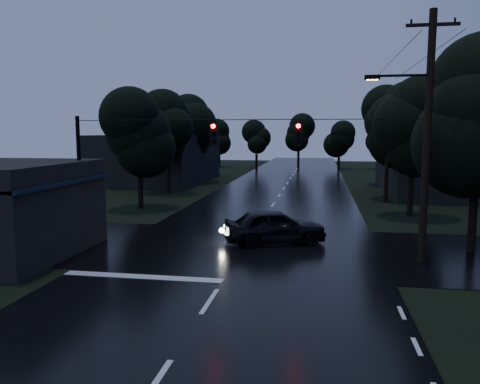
% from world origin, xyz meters
% --- Properties ---
extents(main_road, '(12.00, 120.00, 0.02)m').
position_xyz_m(main_road, '(0.00, 30.00, 0.00)').
color(main_road, black).
rests_on(main_road, ground).
extents(cross_street, '(60.00, 9.00, 0.02)m').
position_xyz_m(cross_street, '(0.00, 12.00, 0.00)').
color(cross_street, black).
rests_on(cross_street, ground).
extents(building_far_right, '(10.00, 14.00, 4.40)m').
position_xyz_m(building_far_right, '(14.00, 34.00, 2.20)').
color(building_far_right, black).
rests_on(building_far_right, ground).
extents(building_far_left, '(10.00, 16.00, 5.00)m').
position_xyz_m(building_far_left, '(-14.00, 40.00, 2.50)').
color(building_far_left, black).
rests_on(building_far_left, ground).
extents(utility_pole_main, '(3.50, 0.30, 10.00)m').
position_xyz_m(utility_pole_main, '(7.41, 11.00, 5.26)').
color(utility_pole_main, black).
rests_on(utility_pole_main, ground).
extents(utility_pole_far, '(2.00, 0.30, 7.50)m').
position_xyz_m(utility_pole_far, '(8.30, 28.00, 3.88)').
color(utility_pole_far, black).
rests_on(utility_pole_far, ground).
extents(anchor_pole_left, '(0.18, 0.18, 6.00)m').
position_xyz_m(anchor_pole_left, '(-7.50, 11.00, 3.00)').
color(anchor_pole_left, black).
rests_on(anchor_pole_left, ground).
extents(span_signals, '(15.00, 0.37, 1.12)m').
position_xyz_m(span_signals, '(0.56, 10.99, 5.24)').
color(span_signals, black).
rests_on(span_signals, ground).
extents(tree_corner_near, '(4.48, 4.48, 9.44)m').
position_xyz_m(tree_corner_near, '(10.00, 13.00, 5.99)').
color(tree_corner_near, black).
rests_on(tree_corner_near, ground).
extents(tree_left_a, '(3.92, 3.92, 8.26)m').
position_xyz_m(tree_left_a, '(-9.00, 22.00, 5.24)').
color(tree_left_a, black).
rests_on(tree_left_a, ground).
extents(tree_left_b, '(4.20, 4.20, 8.85)m').
position_xyz_m(tree_left_b, '(-9.60, 30.00, 5.62)').
color(tree_left_b, black).
rests_on(tree_left_b, ground).
extents(tree_left_c, '(4.48, 4.48, 9.44)m').
position_xyz_m(tree_left_c, '(-10.20, 40.00, 5.99)').
color(tree_left_c, black).
rests_on(tree_left_c, ground).
extents(tree_right_a, '(4.20, 4.20, 8.85)m').
position_xyz_m(tree_right_a, '(9.00, 22.00, 5.62)').
color(tree_right_a, black).
rests_on(tree_right_a, ground).
extents(tree_right_b, '(4.48, 4.48, 9.44)m').
position_xyz_m(tree_right_b, '(9.60, 30.00, 5.99)').
color(tree_right_b, black).
rests_on(tree_right_b, ground).
extents(tree_right_c, '(4.76, 4.76, 10.03)m').
position_xyz_m(tree_right_c, '(10.20, 40.00, 6.37)').
color(tree_right_c, black).
rests_on(tree_right_c, ground).
extents(car, '(5.22, 3.47, 1.65)m').
position_xyz_m(car, '(1.25, 13.12, 0.83)').
color(car, black).
rests_on(car, ground).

